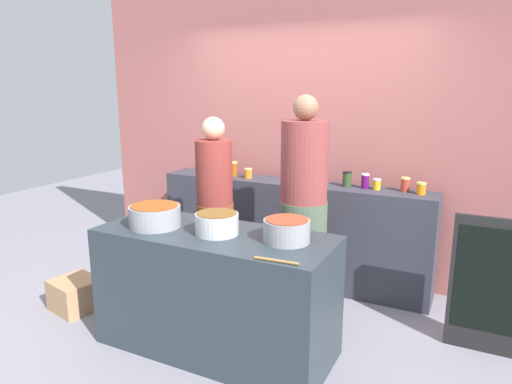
% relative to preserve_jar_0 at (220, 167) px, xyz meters
% --- Properties ---
extents(ground, '(12.00, 12.00, 0.00)m').
position_rel_preserve_jar_0_xyz_m(ground, '(0.84, -1.16, -1.06)').
color(ground, gray).
extents(storefront_wall, '(4.80, 0.12, 3.00)m').
position_rel_preserve_jar_0_xyz_m(storefront_wall, '(0.84, 0.29, 0.44)').
color(storefront_wall, '#A15855').
rests_on(storefront_wall, ground).
extents(display_shelf, '(2.70, 0.36, 0.99)m').
position_rel_preserve_jar_0_xyz_m(display_shelf, '(0.84, -0.06, -0.56)').
color(display_shelf, '#32333F').
rests_on(display_shelf, ground).
extents(prep_table, '(1.70, 0.70, 0.89)m').
position_rel_preserve_jar_0_xyz_m(prep_table, '(0.84, -1.46, -0.62)').
color(prep_table, '#29333B').
rests_on(prep_table, ground).
extents(preserve_jar_0, '(0.08, 0.08, 0.13)m').
position_rel_preserve_jar_0_xyz_m(preserve_jar_0, '(0.00, 0.00, 0.00)').
color(preserve_jar_0, orange).
rests_on(preserve_jar_0, display_shelf).
extents(preserve_jar_1, '(0.07, 0.07, 0.13)m').
position_rel_preserve_jar_0_xyz_m(preserve_jar_1, '(0.10, -0.10, -0.00)').
color(preserve_jar_1, '#B32711').
rests_on(preserve_jar_1, display_shelf).
extents(preserve_jar_2, '(0.08, 0.08, 0.15)m').
position_rel_preserve_jar_0_xyz_m(preserve_jar_2, '(0.20, -0.06, 0.01)').
color(preserve_jar_2, '#964A10').
rests_on(preserve_jar_2, display_shelf).
extents(preserve_jar_3, '(0.08, 0.08, 0.10)m').
position_rel_preserve_jar_0_xyz_m(preserve_jar_3, '(0.38, -0.08, -0.02)').
color(preserve_jar_3, orange).
rests_on(preserve_jar_3, display_shelf).
extents(preserve_jar_4, '(0.09, 0.09, 0.14)m').
position_rel_preserve_jar_0_xyz_m(preserve_jar_4, '(1.37, -0.03, 0.00)').
color(preserve_jar_4, '#304523').
rests_on(preserve_jar_4, display_shelf).
extents(preserve_jar_5, '(0.07, 0.07, 0.13)m').
position_rel_preserve_jar_0_xyz_m(preserve_jar_5, '(1.54, -0.03, 0.00)').
color(preserve_jar_5, '#540F5B').
rests_on(preserve_jar_5, display_shelf).
extents(preserve_jar_6, '(0.07, 0.07, 0.10)m').
position_rel_preserve_jar_0_xyz_m(preserve_jar_6, '(1.65, -0.04, -0.02)').
color(preserve_jar_6, gold).
rests_on(preserve_jar_6, display_shelf).
extents(preserve_jar_7, '(0.08, 0.08, 0.13)m').
position_rel_preserve_jar_0_xyz_m(preserve_jar_7, '(1.88, -0.00, -0.00)').
color(preserve_jar_7, '#A43827').
rests_on(preserve_jar_7, display_shelf).
extents(preserve_jar_8, '(0.08, 0.08, 0.10)m').
position_rel_preserve_jar_0_xyz_m(preserve_jar_8, '(2.02, -0.05, -0.02)').
color(preserve_jar_8, orange).
rests_on(preserve_jar_8, display_shelf).
extents(cooking_pot_left, '(0.37, 0.37, 0.16)m').
position_rel_preserve_jar_0_xyz_m(cooking_pot_left, '(0.38, -1.53, -0.09)').
color(cooking_pot_left, gray).
rests_on(cooking_pot_left, prep_table).
extents(cooking_pot_center, '(0.30, 0.30, 0.15)m').
position_rel_preserve_jar_0_xyz_m(cooking_pot_center, '(0.87, -1.48, -0.10)').
color(cooking_pot_center, '#B7B7BC').
rests_on(cooking_pot_center, prep_table).
extents(cooking_pot_right, '(0.31, 0.31, 0.15)m').
position_rel_preserve_jar_0_xyz_m(cooking_pot_right, '(1.37, -1.41, -0.10)').
color(cooking_pot_right, gray).
rests_on(cooking_pot_right, prep_table).
extents(wooden_spoon, '(0.28, 0.04, 0.02)m').
position_rel_preserve_jar_0_xyz_m(wooden_spoon, '(1.46, -1.77, -0.16)').
color(wooden_spoon, '#9E703D').
rests_on(wooden_spoon, prep_table).
extents(cook_with_tongs, '(0.33, 0.33, 1.65)m').
position_rel_preserve_jar_0_xyz_m(cook_with_tongs, '(0.43, -0.79, -0.31)').
color(cook_with_tongs, brown).
rests_on(cook_with_tongs, ground).
extents(cook_in_cap, '(0.38, 0.38, 1.83)m').
position_rel_preserve_jar_0_xyz_m(cook_in_cap, '(1.25, -0.81, -0.23)').
color(cook_in_cap, '#495946').
rests_on(cook_in_cap, ground).
extents(bread_crate, '(0.44, 0.43, 0.26)m').
position_rel_preserve_jar_0_xyz_m(bread_crate, '(-0.57, -1.49, -0.93)').
color(bread_crate, tan).
rests_on(bread_crate, ground).
extents(chalkboard_sign, '(0.52, 0.05, 1.01)m').
position_rel_preserve_jar_0_xyz_m(chalkboard_sign, '(2.59, -0.63, -0.55)').
color(chalkboard_sign, black).
rests_on(chalkboard_sign, ground).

